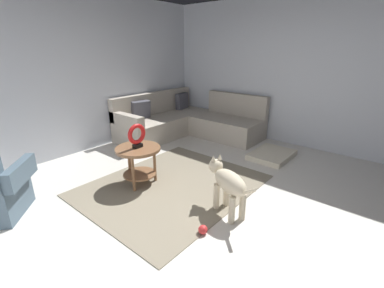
{
  "coord_description": "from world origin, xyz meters",
  "views": [
    {
      "loc": [
        -2.18,
        -1.6,
        1.8
      ],
      "look_at": [
        0.45,
        0.6,
        0.55
      ],
      "focal_mm": 24.93,
      "sensor_mm": 36.0,
      "label": 1
    }
  ],
  "objects": [
    {
      "name": "ground_plane",
      "position": [
        0.0,
        0.0,
        -0.05
      ],
      "size": [
        6.0,
        6.0,
        0.1
      ],
      "primitive_type": "cube",
      "color": "silver"
    },
    {
      "name": "sectional_couch",
      "position": [
        1.99,
        2.02,
        0.29
      ],
      "size": [
        2.2,
        2.25,
        0.88
      ],
      "color": "#B2A899",
      "rests_on": "ground_plane"
    },
    {
      "name": "wall_back",
      "position": [
        0.0,
        2.94,
        1.35
      ],
      "size": [
        6.0,
        0.12,
        2.7
      ],
      "primitive_type": "cube",
      "color": "silver",
      "rests_on": "ground_plane"
    },
    {
      "name": "area_rug",
      "position": [
        0.15,
        0.7,
        0.01
      ],
      "size": [
        2.3,
        1.9,
        0.01
      ],
      "primitive_type": "cube",
      "color": "gray",
      "rests_on": "ground_plane"
    },
    {
      "name": "dog",
      "position": [
        0.1,
        -0.21,
        0.38
      ],
      "size": [
        0.41,
        0.8,
        0.63
      ],
      "rotation": [
        0.0,
        0.0,
        5.88
      ],
      "color": "beige",
      "rests_on": "ground_plane"
    },
    {
      "name": "torus_sculpture",
      "position": [
        -0.1,
        1.09,
        0.71
      ],
      "size": [
        0.28,
        0.08,
        0.33
      ],
      "color": "black",
      "rests_on": "side_table"
    },
    {
      "name": "dog_toy_ball",
      "position": [
        -0.38,
        -0.24,
        0.05
      ],
      "size": [
        0.1,
        0.1,
        0.1
      ],
      "primitive_type": "sphere",
      "color": "red",
      "rests_on": "ground_plane"
    },
    {
      "name": "dog_bed_mat",
      "position": [
        1.98,
        0.08,
        0.04
      ],
      "size": [
        0.8,
        0.6,
        0.09
      ],
      "primitive_type": "cube",
      "color": "beige",
      "rests_on": "ground_plane"
    },
    {
      "name": "side_table",
      "position": [
        -0.1,
        1.09,
        0.42
      ],
      "size": [
        0.6,
        0.6,
        0.54
      ],
      "color": "brown",
      "rests_on": "ground_plane"
    },
    {
      "name": "wall_right",
      "position": [
        2.94,
        0.0,
        1.35
      ],
      "size": [
        0.12,
        6.0,
        2.7
      ],
      "primitive_type": "cube",
      "color": "silver",
      "rests_on": "ground_plane"
    }
  ]
}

